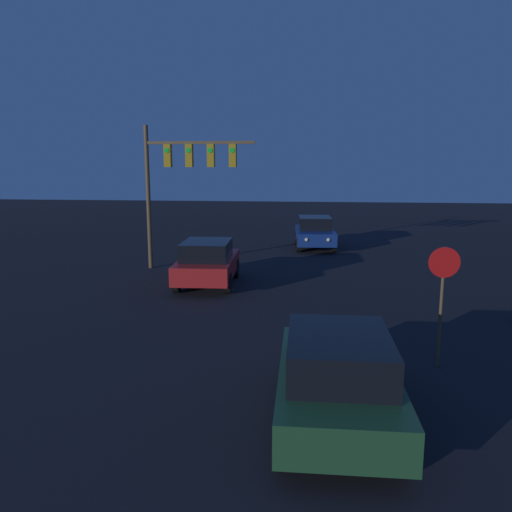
# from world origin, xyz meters

# --- Properties ---
(car_near) EXTENTS (2.00, 4.08, 1.61)m
(car_near) POSITION_xyz_m (2.02, 8.99, 0.84)
(car_near) COLOR #1E4728
(car_near) RESTS_ON ground_plane
(car_mid) EXTENTS (2.10, 4.13, 1.61)m
(car_mid) POSITION_xyz_m (-2.12, 18.42, 0.84)
(car_mid) COLOR #B21E1E
(car_mid) RESTS_ON ground_plane
(car_far) EXTENTS (2.15, 4.15, 1.61)m
(car_far) POSITION_xyz_m (1.73, 26.99, 0.84)
(car_far) COLOR navy
(car_far) RESTS_ON ground_plane
(traffic_signal_mast) EXTENTS (4.49, 0.30, 5.83)m
(traffic_signal_mast) POSITION_xyz_m (-3.69, 21.12, 4.08)
(traffic_signal_mast) COLOR brown
(traffic_signal_mast) RESTS_ON ground_plane
(stop_sign) EXTENTS (0.64, 0.07, 2.59)m
(stop_sign) POSITION_xyz_m (4.30, 11.71, 1.78)
(stop_sign) COLOR brown
(stop_sign) RESTS_ON ground_plane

